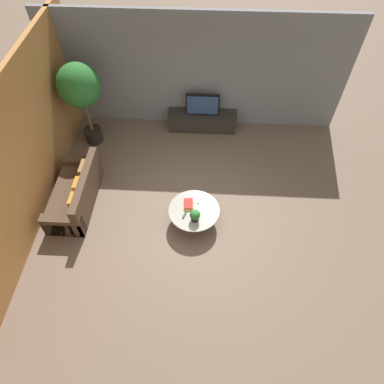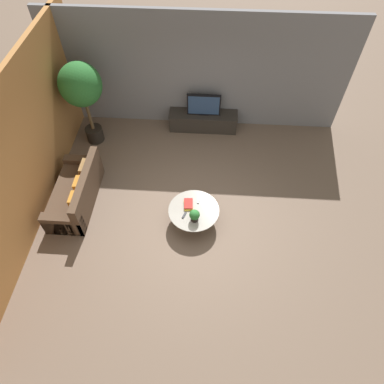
% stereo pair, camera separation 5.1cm
% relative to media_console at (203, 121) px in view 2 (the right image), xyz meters
% --- Properties ---
extents(ground_plane, '(24.00, 24.00, 0.00)m').
position_rel_media_console_xyz_m(ground_plane, '(-0.19, -2.94, -0.25)').
color(ground_plane, brown).
extents(back_wall_stone, '(7.40, 0.12, 3.00)m').
position_rel_media_console_xyz_m(back_wall_stone, '(-0.19, 0.32, 1.25)').
color(back_wall_stone, slate).
rests_on(back_wall_stone, ground).
extents(side_wall_left, '(0.12, 7.40, 3.00)m').
position_rel_media_console_xyz_m(side_wall_left, '(-3.45, -2.74, 1.25)').
color(side_wall_left, '#B2753D').
rests_on(side_wall_left, ground).
extents(media_console, '(1.81, 0.50, 0.48)m').
position_rel_media_console_xyz_m(media_console, '(0.00, 0.00, 0.00)').
color(media_console, '#2D2823').
rests_on(media_console, ground).
extents(television, '(0.86, 0.13, 0.59)m').
position_rel_media_console_xyz_m(television, '(-0.00, -0.00, 0.52)').
color(television, black).
rests_on(television, media_console).
extents(coffee_table, '(1.07, 1.07, 0.40)m').
position_rel_media_console_xyz_m(coffee_table, '(-0.07, -3.06, 0.03)').
color(coffee_table, '#756656').
rests_on(coffee_table, ground).
extents(couch_by_wall, '(0.84, 1.86, 0.84)m').
position_rel_media_console_xyz_m(couch_by_wall, '(-2.71, -2.68, 0.04)').
color(couch_by_wall, '#4C3828').
rests_on(couch_by_wall, ground).
extents(potted_palm_tall, '(0.99, 0.99, 2.20)m').
position_rel_media_console_xyz_m(potted_palm_tall, '(-2.81, -0.65, 1.33)').
color(potted_palm_tall, black).
rests_on(potted_palm_tall, ground).
extents(potted_plant_tabletop, '(0.22, 0.22, 0.28)m').
position_rel_media_console_xyz_m(potted_plant_tabletop, '(-0.04, -3.30, 0.30)').
color(potted_plant_tabletop, black).
rests_on(potted_plant_tabletop, coffee_table).
extents(book_stack, '(0.22, 0.31, 0.06)m').
position_rel_media_console_xyz_m(book_stack, '(-0.19, -2.96, 0.18)').
color(book_stack, gold).
rests_on(book_stack, coffee_table).
extents(remote_black, '(0.10, 0.16, 0.02)m').
position_rel_media_console_xyz_m(remote_black, '(-0.26, -3.22, 0.16)').
color(remote_black, black).
rests_on(remote_black, coffee_table).
extents(remote_silver, '(0.06, 0.16, 0.02)m').
position_rel_media_console_xyz_m(remote_silver, '(0.02, -2.81, 0.16)').
color(remote_silver, gray).
rests_on(remote_silver, coffee_table).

